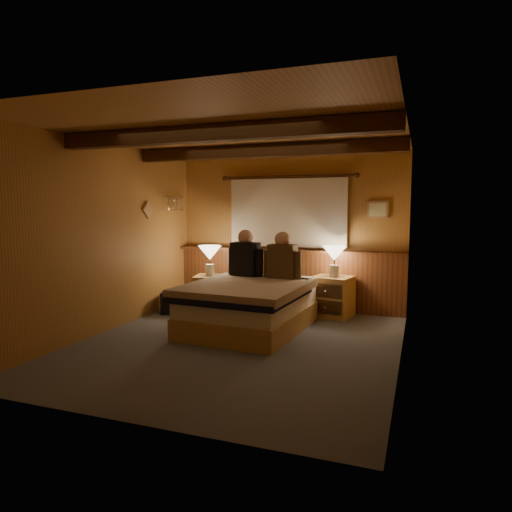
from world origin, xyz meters
The scene contains 19 objects.
floor centered at (0.00, 0.00, 0.00)m, with size 4.20×4.20×0.00m, color #50565F.
ceiling centered at (0.00, 0.00, 2.40)m, with size 4.20×4.20×0.00m, color #BC8946.
wall_back centered at (0.00, 2.10, 1.20)m, with size 3.60×3.60×0.00m, color #B78441.
wall_left centered at (-1.80, 0.00, 1.20)m, with size 4.20×4.20×0.00m, color #B78441.
wall_right centered at (1.80, 0.00, 1.20)m, with size 4.20×4.20×0.00m, color #B78441.
wall_front centered at (0.00, -2.10, 1.20)m, with size 3.60×3.60×0.00m, color #B78441.
wainscot centered at (0.00, 2.04, 0.49)m, with size 3.60×0.23×0.94m.
curtain_window centered at (0.00, 2.03, 1.52)m, with size 2.18×0.09×1.11m.
ceiling_beams centered at (0.00, 0.15, 2.31)m, with size 3.60×1.65×0.16m.
coat_rail centered at (-1.72, 1.58, 1.67)m, with size 0.05×0.55×0.24m.
framed_print centered at (1.35, 2.08, 1.55)m, with size 0.30×0.04×0.25m.
bed centered at (-0.10, 0.62, 0.32)m, with size 1.52×1.89×0.62m.
nightstand_left centered at (-1.02, 1.44, 0.27)m, with size 0.58×0.54×0.55m.
nightstand_right centered at (0.77, 1.73, 0.29)m, with size 0.62×0.58×0.59m.
lamp_left centered at (-1.05, 1.44, 0.87)m, with size 0.35×0.35×0.46m.
lamp_right centered at (0.79, 1.72, 0.90)m, with size 0.34×0.34×0.44m.
person_left centered at (-0.38, 1.20, 0.89)m, with size 0.55×0.28×0.68m.
person_right centered at (0.18, 1.16, 0.88)m, with size 0.55×0.24×0.66m.
duffel_bag centered at (-1.42, 1.15, 0.17)m, with size 0.60×0.46×0.38m.
Camera 1 is at (1.97, -4.79, 1.57)m, focal length 32.00 mm.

